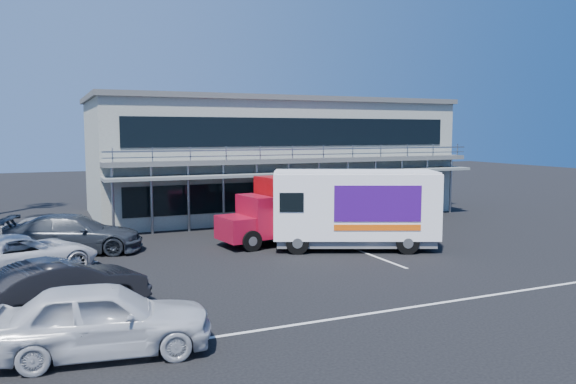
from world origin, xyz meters
name	(u,v)px	position (x,y,z in m)	size (l,w,h in m)	color
ground	(336,262)	(0.00, 0.00, 0.00)	(120.00, 120.00, 0.00)	black
building	(268,156)	(3.00, 14.94, 3.66)	(22.40, 12.00, 7.30)	gray
red_truck	(317,204)	(1.60, 4.91, 1.71)	(9.47, 3.45, 3.12)	maroon
white_van	(355,208)	(1.99, 2.00, 1.86)	(7.55, 5.12, 3.50)	white
parked_car_a	(102,319)	(-9.50, -6.00, 0.86)	(2.03, 5.06, 1.72)	silver
parked_car_b	(62,287)	(-10.26, -2.50, 0.79)	(1.68, 4.81, 1.58)	black
parked_car_c	(20,255)	(-11.51, 2.82, 0.76)	(2.51, 5.45, 1.51)	silver
parked_car_d	(74,234)	(-9.50, 6.16, 0.83)	(2.32, 5.72, 1.66)	#2B3139
parked_car_e	(49,230)	(-10.49, 8.53, 0.69)	(1.62, 4.02, 1.37)	gray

